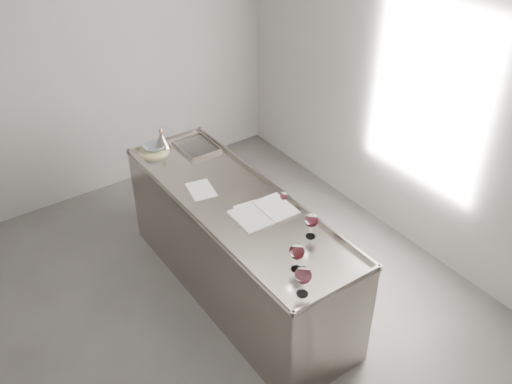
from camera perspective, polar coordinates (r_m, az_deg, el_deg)
room_shell at (r=3.78m, az=-5.96°, el=-0.06°), size 4.54×5.04×2.84m
counter at (r=4.75m, az=-1.89°, el=-5.63°), size 0.77×2.42×0.97m
wine_glass_left at (r=3.60m, az=4.76°, el=-8.36°), size 0.11×0.11×0.22m
wine_glass_middle at (r=3.77m, az=4.13°, el=-6.03°), size 0.11×0.11×0.21m
wine_glass_right at (r=4.06m, az=5.58°, el=-2.87°), size 0.10×0.10×0.20m
wine_glass_small at (r=4.38m, az=2.78°, el=-0.44°), size 0.06×0.06×0.13m
notebook at (r=4.34m, az=0.78°, el=-2.05°), size 0.47×0.34×0.02m
loose_paper_top at (r=4.62m, az=-5.50°, el=0.23°), size 0.24×0.31×0.00m
loose_paper_under at (r=4.35m, az=-0.36°, el=-2.06°), size 0.23×0.30×0.00m
trivet at (r=5.20m, az=-10.12°, el=4.13°), size 0.33×0.33×0.02m
ceramic_bowl at (r=5.18m, az=-10.16°, el=4.46°), size 0.23×0.23×0.05m
wine_funnel at (r=5.20m, az=-9.38°, el=4.97°), size 0.16×0.16×0.23m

